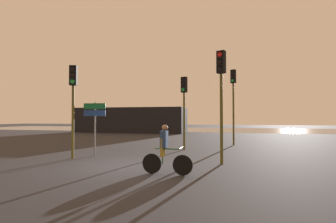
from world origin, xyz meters
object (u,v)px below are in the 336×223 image
traffic_light_near_left (73,94)px  traffic_light_center (184,99)px  direction_sign_post (95,119)px  cyclist (165,149)px  traffic_light_near_right (221,85)px  distant_building (131,120)px  traffic_light_far_right (233,93)px

traffic_light_near_left → traffic_light_center: traffic_light_near_left is taller
direction_sign_post → cyclist: direction_sign_post is taller
traffic_light_near_right → distant_building: bearing=-36.7°
direction_sign_post → cyclist: (4.37, -3.17, -0.97)m
traffic_light_near_left → traffic_light_center: size_ratio=1.00×
distant_building → traffic_light_center: (9.77, -16.01, 1.39)m
traffic_light_center → distant_building: bearing=-39.0°
distant_building → traffic_light_near_right: bearing=-59.2°
traffic_light_near_left → cyclist: size_ratio=2.47×
traffic_light_center → direction_sign_post: 5.24m
traffic_light_near_right → cyclist: 3.72m
traffic_light_near_left → cyclist: traffic_light_near_left is taller
distant_building → cyclist: bearing=-65.4°
traffic_light_far_right → traffic_light_near_left: bearing=70.7°
traffic_light_far_right → direction_sign_post: (-6.55, -6.66, -1.70)m
traffic_light_far_right → traffic_light_near_right: traffic_light_far_right is taller
direction_sign_post → traffic_light_center: bearing=-144.6°
distant_building → traffic_light_center: size_ratio=3.26×
direction_sign_post → traffic_light_far_right: bearing=-141.5°
direction_sign_post → distant_building: bearing=-79.9°
traffic_light_far_right → direction_sign_post: size_ratio=1.96×
distant_building → traffic_light_near_left: (5.48, -20.48, 1.39)m
traffic_light_near_right → cyclist: traffic_light_near_right is taller
traffic_light_near_right → traffic_light_near_left: bearing=24.2°
distant_building → traffic_light_near_left: traffic_light_near_left is taller
traffic_light_center → cyclist: size_ratio=2.47×
cyclist → distant_building: bearing=-152.8°
traffic_light_far_right → traffic_light_near_right: size_ratio=1.12×
distant_building → traffic_light_far_right: (12.55, -12.79, 1.95)m
traffic_light_near_right → traffic_light_center: traffic_light_near_right is taller
cyclist → traffic_light_near_left: bearing=-111.2°
distant_building → traffic_light_far_right: 18.02m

